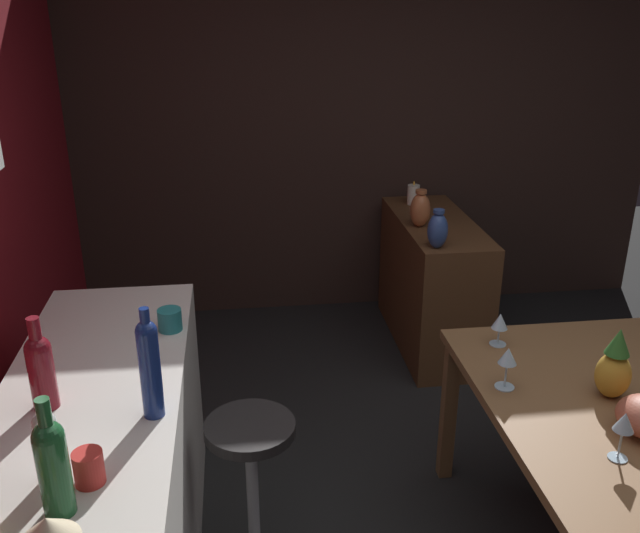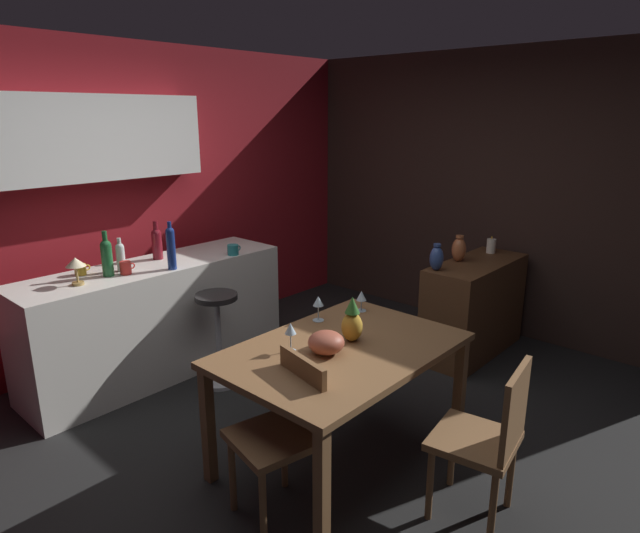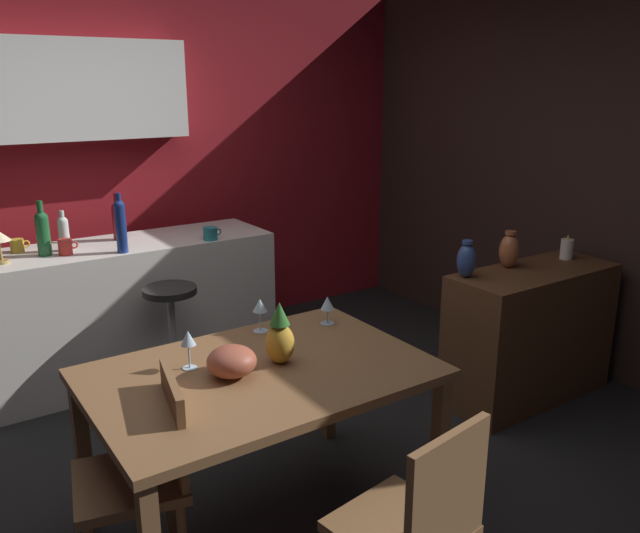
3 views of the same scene
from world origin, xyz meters
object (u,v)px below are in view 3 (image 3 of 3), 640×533
(wine_glass_left, at_px, (188,340))
(pineapple_centerpiece, at_px, (280,337))
(sideboard_cabinet, at_px, (529,334))
(bar_stool, at_px, (173,340))
(chair_near_window, at_px, (146,472))
(wine_bottle_green, at_px, (43,231))
(pillar_candle_tall, at_px, (567,249))
(vase_ceramic_blue, at_px, (466,260))
(dining_table, at_px, (260,387))
(wine_glass_right, at_px, (327,304))
(wine_glass_center, at_px, (260,307))
(cup_red, at_px, (66,247))
(fruit_bowl, at_px, (232,361))
(wine_bottle_cobalt, at_px, (121,224))
(vase_copper, at_px, (509,250))
(chair_by_doorway, at_px, (417,526))
(cup_mustard, at_px, (17,246))
(cup_teal, at_px, (210,234))
(wine_bottle_clear, at_px, (64,232))
(wine_bottle_ruby, at_px, (118,219))

(wine_glass_left, height_order, pineapple_centerpiece, pineapple_centerpiece)
(sideboard_cabinet, relative_size, bar_stool, 1.52)
(chair_near_window, distance_m, wine_bottle_green, 1.96)
(wine_bottle_green, height_order, pillar_candle_tall, wine_bottle_green)
(sideboard_cabinet, distance_m, vase_ceramic_blue, 0.70)
(dining_table, height_order, chair_near_window, chair_near_window)
(vase_ceramic_blue, bearing_deg, sideboard_cabinet, -16.28)
(dining_table, height_order, wine_glass_right, wine_glass_right)
(pineapple_centerpiece, height_order, vase_ceramic_blue, vase_ceramic_blue)
(wine_glass_center, bearing_deg, chair_near_window, -149.57)
(chair_near_window, height_order, cup_red, cup_red)
(fruit_bowl, distance_m, wine_bottle_cobalt, 1.63)
(dining_table, height_order, vase_copper, vase_copper)
(wine_bottle_cobalt, bearing_deg, pineapple_centerpiece, -84.38)
(chair_by_doorway, distance_m, wine_bottle_cobalt, 2.56)
(cup_mustard, relative_size, pillar_candle_tall, 0.75)
(dining_table, distance_m, vase_ceramic_blue, 1.54)
(wine_bottle_cobalt, bearing_deg, cup_teal, -0.60)
(sideboard_cabinet, xyz_separation_m, cup_red, (-2.30, 1.62, 0.54))
(wine_bottle_clear, relative_size, wine_bottle_ruby, 0.81)
(wine_bottle_green, bearing_deg, dining_table, -75.90)
(wine_glass_left, height_order, vase_copper, vase_copper)
(pineapple_centerpiece, xyz_separation_m, cup_red, (-0.46, 1.74, 0.09))
(wine_bottle_ruby, height_order, cup_mustard, wine_bottle_ruby)
(wine_glass_right, distance_m, vase_ceramic_blue, 0.96)
(wine_glass_left, bearing_deg, bar_stool, 72.67)
(bar_stool, xyz_separation_m, pillar_candle_tall, (2.19, -1.14, 0.50))
(pineapple_centerpiece, xyz_separation_m, pillar_candle_tall, (2.21, 0.18, 0.03))
(bar_stool, xyz_separation_m, vase_ceramic_blue, (1.37, -1.06, 0.54))
(bar_stool, height_order, cup_red, cup_red)
(wine_bottle_clear, relative_size, vase_copper, 1.12)
(wine_bottle_green, height_order, vase_ceramic_blue, wine_bottle_green)
(pineapple_centerpiece, bearing_deg, wine_glass_right, 31.56)
(chair_near_window, relative_size, cup_mustard, 7.39)
(wine_glass_left, bearing_deg, pineapple_centerpiece, -24.95)
(wine_glass_right, distance_m, pineapple_centerpiece, 0.50)
(dining_table, relative_size, wine_bottle_green, 4.23)
(chair_near_window, relative_size, wine_bottle_ruby, 2.75)
(sideboard_cabinet, distance_m, wine_glass_left, 2.24)
(pillar_candle_tall, relative_size, vase_copper, 0.69)
(wine_glass_right, relative_size, wine_bottle_green, 0.43)
(dining_table, bearing_deg, wine_glass_right, 27.34)
(vase_copper, bearing_deg, pillar_candle_tall, -9.76)
(dining_table, bearing_deg, wine_bottle_clear, 100.03)
(wine_glass_left, relative_size, pillar_candle_tall, 1.10)
(sideboard_cabinet, bearing_deg, vase_copper, 124.53)
(pineapple_centerpiece, bearing_deg, dining_table, -172.37)
(cup_mustard, bearing_deg, wine_bottle_clear, -27.48)
(cup_mustard, bearing_deg, cup_red, -45.02)
(dining_table, distance_m, wine_glass_left, 0.36)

